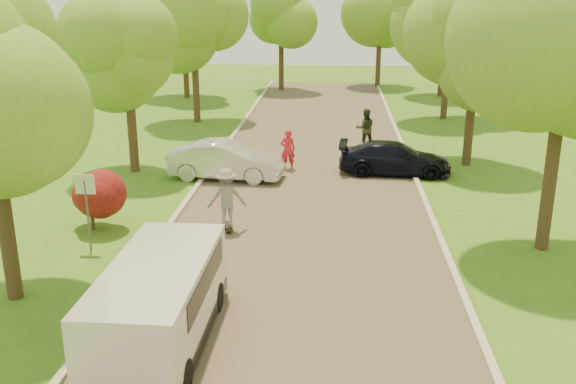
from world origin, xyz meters
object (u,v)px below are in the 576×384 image
(minivan, at_px, (160,302))
(silver_sedan, at_px, (226,160))
(longboard, at_px, (227,227))
(dark_sedan, at_px, (395,158))
(street_sign, at_px, (86,196))
(skateboarder, at_px, (227,198))
(person_olive, at_px, (365,128))
(person_striped, at_px, (288,149))

(minivan, bearing_deg, silver_sedan, 93.85)
(silver_sedan, distance_m, longboard, 5.55)
(silver_sedan, height_order, dark_sedan, silver_sedan)
(street_sign, relative_size, silver_sedan, 0.50)
(silver_sedan, bearing_deg, skateboarder, -164.32)
(silver_sedan, height_order, person_olive, person_olive)
(street_sign, bearing_deg, person_striped, 60.85)
(dark_sedan, distance_m, skateboarder, 8.63)
(dark_sedan, bearing_deg, person_olive, 16.31)
(street_sign, height_order, longboard, street_sign)
(minivan, bearing_deg, skateboarder, 88.24)
(skateboarder, bearing_deg, longboard, -106.19)
(street_sign, xyz_separation_m, person_striped, (4.87, 8.74, -0.74))
(silver_sedan, relative_size, longboard, 4.54)
(silver_sedan, xyz_separation_m, skateboarder, (0.95, -5.44, 0.30))
(street_sign, height_order, dark_sedan, street_sign)
(street_sign, xyz_separation_m, minivan, (3.30, -4.77, -0.62))
(minivan, height_order, silver_sedan, minivan)
(street_sign, xyz_separation_m, longboard, (3.56, 1.78, -1.46))
(person_striped, xyz_separation_m, person_olive, (3.24, 3.95, 0.08))
(minivan, xyz_separation_m, person_olive, (4.81, 17.46, -0.04))
(street_sign, bearing_deg, silver_sedan, 70.11)
(street_sign, bearing_deg, minivan, -55.34)
(skateboarder, bearing_deg, dark_sedan, -146.16)
(skateboarder, relative_size, person_striped, 1.10)
(silver_sedan, distance_m, person_olive, 7.76)
(street_sign, relative_size, skateboarder, 1.20)
(dark_sedan, relative_size, person_striped, 2.65)
(silver_sedan, bearing_deg, dark_sedan, -74.08)
(silver_sedan, bearing_deg, street_sign, 165.83)
(minivan, bearing_deg, street_sign, 125.21)
(dark_sedan, height_order, person_striped, person_striped)
(minivan, xyz_separation_m, person_striped, (1.57, 13.51, -0.12))
(dark_sedan, height_order, skateboarder, skateboarder)
(minivan, xyz_separation_m, dark_sedan, (5.80, 13.15, -0.31))
(silver_sedan, bearing_deg, person_olive, -39.46)
(person_olive, bearing_deg, longboard, 60.42)
(minivan, relative_size, dark_sedan, 1.11)
(minivan, xyz_separation_m, silver_sedan, (-0.69, 11.99, -0.22))
(longboard, bearing_deg, person_striped, -116.83)
(dark_sedan, height_order, person_olive, person_olive)
(longboard, bearing_deg, skateboarder, 73.81)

